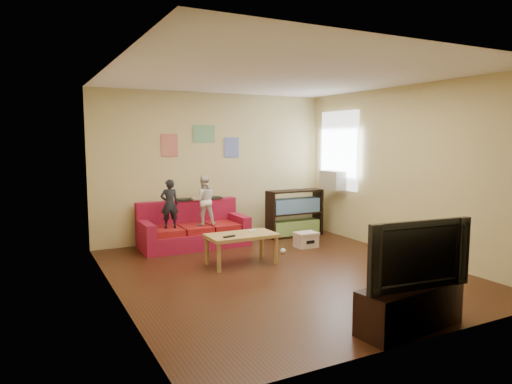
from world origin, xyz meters
name	(u,v)px	position (x,y,z in m)	size (l,w,h in m)	color
room_shell	(283,176)	(0.00, 0.00, 1.35)	(4.52, 5.02, 2.72)	#3D1E0F
sofa	(193,231)	(-0.59, 2.06, 0.27)	(1.83, 0.84, 0.81)	maroon
child_a	(170,204)	(-1.04, 1.90, 0.79)	(0.30, 0.20, 0.82)	black
child_b	(204,200)	(-0.44, 1.90, 0.81)	(0.42, 0.33, 0.86)	white
coffee_table	(241,238)	(-0.34, 0.61, 0.39)	(1.02, 0.56, 0.46)	tan
remote	(229,236)	(-0.59, 0.49, 0.47)	(0.19, 0.05, 0.02)	black
game_controller	(252,231)	(-0.14, 0.66, 0.47)	(0.13, 0.04, 0.03)	white
bookshelf	(295,215)	(1.43, 1.97, 0.40)	(1.11, 0.33, 0.89)	black
window	(339,151)	(2.22, 1.65, 1.64)	(0.04, 1.08, 1.48)	white
ac_unit	(333,180)	(2.10, 1.65, 1.08)	(0.28, 0.55, 0.35)	#B7B2A3
artwork_left	(170,145)	(-0.85, 2.48, 1.75)	(0.30, 0.01, 0.40)	#D87266
artwork_center	(204,134)	(-0.20, 2.48, 1.95)	(0.42, 0.01, 0.32)	#72B27F
artwork_right	(232,148)	(0.35, 2.48, 1.70)	(0.30, 0.01, 0.38)	#727FCC
file_box	(306,240)	(1.11, 1.08, 0.13)	(0.38, 0.29, 0.26)	beige
tv_stand	(410,307)	(0.13, -2.25, 0.22)	(1.17, 0.39, 0.44)	black
television	(412,252)	(0.13, -2.25, 0.77)	(1.16, 0.15, 0.67)	black
tissue	(283,251)	(0.53, 0.86, 0.05)	(0.09, 0.09, 0.09)	white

